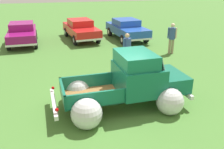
{
  "coord_description": "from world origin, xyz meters",
  "views": [
    {
      "loc": [
        -2.1,
        -7.36,
        4.23
      ],
      "look_at": [
        0.0,
        1.12,
        0.77
      ],
      "focal_mm": 39.33,
      "sensor_mm": 36.0,
      "label": 1
    }
  ],
  "objects_px": {
    "show_car_0": "(22,33)",
    "show_car_1": "(81,29)",
    "vintage_pickup_truck": "(130,85)",
    "spectator_0": "(127,48)",
    "show_car_2": "(127,28)",
    "spectator_1": "(172,36)"
  },
  "relations": [
    {
      "from": "vintage_pickup_truck",
      "to": "show_car_0",
      "type": "height_order",
      "value": "vintage_pickup_truck"
    },
    {
      "from": "show_car_0",
      "to": "spectator_1",
      "type": "distance_m",
      "value": 9.8
    },
    {
      "from": "spectator_0",
      "to": "show_car_2",
      "type": "bearing_deg",
      "value": 136.67
    },
    {
      "from": "show_car_0",
      "to": "show_car_2",
      "type": "xyz_separation_m",
      "value": [
        7.25,
        -0.29,
        0.0
      ]
    },
    {
      "from": "show_car_2",
      "to": "show_car_0",
      "type": "bearing_deg",
      "value": -97.63
    },
    {
      "from": "show_car_2",
      "to": "spectator_0",
      "type": "relative_size",
      "value": 2.68
    },
    {
      "from": "vintage_pickup_truck",
      "to": "spectator_0",
      "type": "xyz_separation_m",
      "value": [
        1.08,
        3.93,
        0.21
      ]
    },
    {
      "from": "show_car_1",
      "to": "spectator_1",
      "type": "relative_size",
      "value": 2.59
    },
    {
      "from": "show_car_0",
      "to": "show_car_1",
      "type": "xyz_separation_m",
      "value": [
        3.99,
        0.41,
        0.0
      ]
    },
    {
      "from": "spectator_0",
      "to": "show_car_1",
      "type": "bearing_deg",
      "value": 166.88
    },
    {
      "from": "show_car_0",
      "to": "spectator_0",
      "type": "height_order",
      "value": "spectator_0"
    },
    {
      "from": "show_car_0",
      "to": "show_car_1",
      "type": "distance_m",
      "value": 4.01
    },
    {
      "from": "show_car_1",
      "to": "spectator_1",
      "type": "distance_m",
      "value": 6.81
    },
    {
      "from": "show_car_1",
      "to": "spectator_0",
      "type": "distance_m",
      "value": 6.6
    },
    {
      "from": "show_car_1",
      "to": "spectator_1",
      "type": "bearing_deg",
      "value": 36.13
    },
    {
      "from": "vintage_pickup_truck",
      "to": "show_car_1",
      "type": "xyz_separation_m",
      "value": [
        -0.43,
        10.36,
        0.02
      ]
    },
    {
      "from": "show_car_0",
      "to": "show_car_2",
      "type": "bearing_deg",
      "value": 85.13
    },
    {
      "from": "show_car_1",
      "to": "vintage_pickup_truck",
      "type": "bearing_deg",
      "value": -5.47
    },
    {
      "from": "show_car_1",
      "to": "show_car_2",
      "type": "relative_size",
      "value": 1.02
    },
    {
      "from": "show_car_1",
      "to": "spectator_0",
      "type": "height_order",
      "value": "spectator_0"
    },
    {
      "from": "show_car_1",
      "to": "show_car_2",
      "type": "xyz_separation_m",
      "value": [
        3.26,
        -0.71,
        0.0
      ]
    },
    {
      "from": "vintage_pickup_truck",
      "to": "show_car_0",
      "type": "distance_m",
      "value": 10.88
    }
  ]
}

